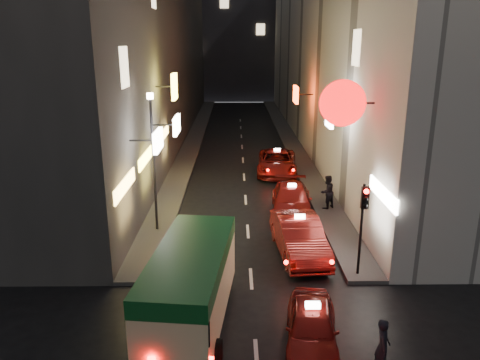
{
  "coord_description": "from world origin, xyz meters",
  "views": [
    {
      "loc": [
        -0.58,
        -7.13,
        8.52
      ],
      "look_at": [
        -0.36,
        13.0,
        2.5
      ],
      "focal_mm": 35.0,
      "sensor_mm": 36.0,
      "label": 1
    }
  ],
  "objects_px": {
    "taxi_near": "(312,324)",
    "lamp_post": "(153,154)",
    "minibus": "(191,278)",
    "pedestrian_crossing": "(383,343)",
    "traffic_light": "(364,211)"
  },
  "relations": [
    {
      "from": "taxi_near",
      "to": "lamp_post",
      "type": "height_order",
      "value": "lamp_post"
    },
    {
      "from": "taxi_near",
      "to": "lamp_post",
      "type": "distance_m",
      "value": 10.73
    },
    {
      "from": "minibus",
      "to": "pedestrian_crossing",
      "type": "distance_m",
      "value": 5.74
    },
    {
      "from": "traffic_light",
      "to": "pedestrian_crossing",
      "type": "bearing_deg",
      "value": -97.81
    },
    {
      "from": "taxi_near",
      "to": "pedestrian_crossing",
      "type": "xyz_separation_m",
      "value": [
        1.69,
        -1.12,
        0.16
      ]
    },
    {
      "from": "pedestrian_crossing",
      "to": "minibus",
      "type": "bearing_deg",
      "value": 79.14
    },
    {
      "from": "taxi_near",
      "to": "traffic_light",
      "type": "height_order",
      "value": "traffic_light"
    },
    {
      "from": "minibus",
      "to": "traffic_light",
      "type": "height_order",
      "value": "traffic_light"
    },
    {
      "from": "traffic_light",
      "to": "lamp_post",
      "type": "relative_size",
      "value": 0.56
    },
    {
      "from": "traffic_light",
      "to": "lamp_post",
      "type": "xyz_separation_m",
      "value": [
        -8.2,
        4.53,
        1.04
      ]
    },
    {
      "from": "minibus",
      "to": "traffic_light",
      "type": "distance_m",
      "value": 6.68
    },
    {
      "from": "minibus",
      "to": "pedestrian_crossing",
      "type": "bearing_deg",
      "value": -23.08
    },
    {
      "from": "minibus",
      "to": "taxi_near",
      "type": "height_order",
      "value": "minibus"
    },
    {
      "from": "lamp_post",
      "to": "traffic_light",
      "type": "bearing_deg",
      "value": -28.91
    },
    {
      "from": "pedestrian_crossing",
      "to": "traffic_light",
      "type": "height_order",
      "value": "traffic_light"
    }
  ]
}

